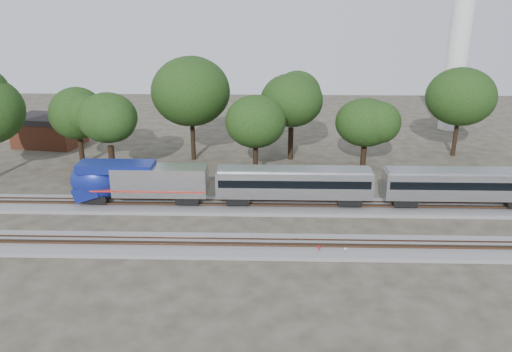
{
  "coord_description": "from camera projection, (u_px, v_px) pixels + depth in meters",
  "views": [
    {
      "loc": [
        2.25,
        -47.46,
        22.81
      ],
      "look_at": [
        0.79,
        5.0,
        4.29
      ],
      "focal_mm": 35.0,
      "sensor_mm": 36.0,
      "label": 1
    }
  ],
  "objects": [
    {
      "name": "tree_2",
      "position": [
        108.0,
        118.0,
        65.11
      ],
      "size": [
        8.47,
        8.47,
        11.93
      ],
      "color": "black",
      "rests_on": "ground"
    },
    {
      "name": "switch_lever",
      "position": [
        308.0,
        257.0,
        46.54
      ],
      "size": [
        0.52,
        0.34,
        0.3
      ],
      "primitive_type": "cube",
      "rotation": [
        0.0,
        0.0,
        -0.08
      ],
      "color": "#512D19",
      "rests_on": "ground"
    },
    {
      "name": "tree_5",
      "position": [
        292.0,
        100.0,
        72.94
      ],
      "size": [
        9.18,
        9.18,
        12.94
      ],
      "color": "black",
      "rests_on": "ground"
    },
    {
      "name": "track_far",
      "position": [
        249.0,
        206.0,
        57.98
      ],
      "size": [
        160.0,
        5.0,
        0.73
      ],
      "color": "slate",
      "rests_on": "ground"
    },
    {
      "name": "track_near",
      "position": [
        245.0,
        246.0,
        48.55
      ],
      "size": [
        160.0,
        5.0,
        0.73
      ],
      "color": "slate",
      "rests_on": "ground"
    },
    {
      "name": "tree_4",
      "position": [
        255.0,
        122.0,
        65.66
      ],
      "size": [
        7.87,
        7.87,
        11.09
      ],
      "color": "black",
      "rests_on": "ground"
    },
    {
      "name": "tree_3",
      "position": [
        191.0,
        91.0,
        72.33
      ],
      "size": [
        10.51,
        10.51,
        14.82
      ],
      "color": "black",
      "rests_on": "ground"
    },
    {
      "name": "tree_6",
      "position": [
        366.0,
        123.0,
        70.0
      ],
      "size": [
        6.74,
        6.74,
        9.5
      ],
      "color": "black",
      "rests_on": "ground"
    },
    {
      "name": "ground",
      "position": [
        247.0,
        230.0,
        52.39
      ],
      "size": [
        160.0,
        160.0,
        0.0
      ],
      "primitive_type": "plane",
      "color": "#383328",
      "rests_on": "ground"
    },
    {
      "name": "brick_building",
      "position": [
        49.0,
        131.0,
        82.45
      ],
      "size": [
        11.26,
        8.74,
        4.93
      ],
      "rotation": [
        0.0,
        0.0,
        -0.16
      ],
      "color": "brown",
      "rests_on": "ground"
    },
    {
      "name": "switch_stand_white",
      "position": [
        345.0,
        251.0,
        46.83
      ],
      "size": [
        0.29,
        0.12,
        0.93
      ],
      "rotation": [
        0.0,
        0.0,
        0.32
      ],
      "color": "#512D19",
      "rests_on": "ground"
    },
    {
      "name": "tree_7",
      "position": [
        461.0,
        97.0,
        74.63
      ],
      "size": [
        9.34,
        9.34,
        13.17
      ],
      "color": "black",
      "rests_on": "ground"
    },
    {
      "name": "switch_stand_red",
      "position": [
        319.0,
        249.0,
        47.01
      ],
      "size": [
        0.3,
        0.15,
        1.0
      ],
      "rotation": [
        0.0,
        0.0,
        -0.4
      ],
      "color": "#512D19",
      "rests_on": "ground"
    },
    {
      "name": "tree_1",
      "position": [
        77.0,
        113.0,
        70.55
      ],
      "size": [
        7.86,
        7.86,
        11.08
      ],
      "color": "black",
      "rests_on": "ground"
    }
  ]
}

